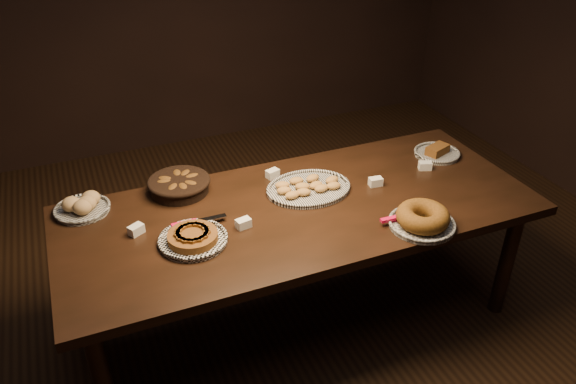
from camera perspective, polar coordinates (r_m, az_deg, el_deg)
name	(u,v)px	position (r m, az deg, el deg)	size (l,w,h in m)	color
ground	(299,316)	(3.30, 1.16, -12.52)	(5.00, 5.00, 0.00)	black
buffet_table	(301,219)	(2.87, 1.31, -2.73)	(2.40, 1.00, 0.75)	black
apple_tart_plate	(193,238)	(2.61, -9.64, -4.61)	(0.35, 0.32, 0.06)	white
madeleine_platter	(308,188)	(2.95, 2.06, 0.45)	(0.45, 0.37, 0.05)	black
bundt_cake_plate	(422,219)	(2.74, 13.49, -2.66)	(0.34, 0.32, 0.10)	black
croissant_basket	(179,184)	(2.98, -11.00, 0.82)	(0.40, 0.40, 0.08)	black
bread_roll_plate	(83,206)	(2.95, -20.15, -1.33)	(0.28, 0.28, 0.09)	white
loaf_plate	(437,152)	(3.42, 14.90, 3.91)	(0.27, 0.27, 0.06)	black
tent_cards	(297,193)	(2.90, 0.92, -0.08)	(1.69, 0.46, 0.04)	white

